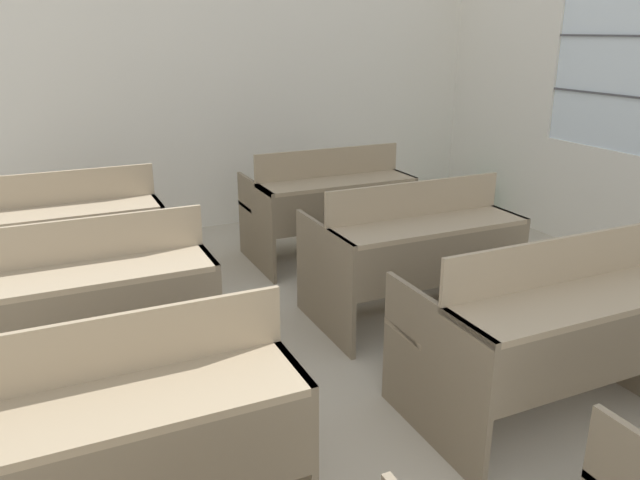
{
  "coord_description": "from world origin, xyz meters",
  "views": [
    {
      "loc": [
        -0.82,
        0.83,
        1.81
      ],
      "look_at": [
        0.48,
        3.65,
        0.76
      ],
      "focal_mm": 35.0,
      "sensor_mm": 36.0,
      "label": 1
    }
  ],
  "objects_px": {
    "bench_second_right": "(546,326)",
    "bench_third_right": "(413,248)",
    "bench_third_left": "(88,300)",
    "wastepaper_bin": "(467,199)",
    "bench_back_right": "(328,202)",
    "bench_second_left": "(116,430)",
    "bench_back_left": "(66,234)"
  },
  "relations": [
    {
      "from": "wastepaper_bin",
      "to": "bench_back_left",
      "type": "bearing_deg",
      "value": -171.23
    },
    {
      "from": "bench_third_right",
      "to": "bench_back_right",
      "type": "xyz_separation_m",
      "value": [
        -0.01,
        1.25,
        0.0
      ]
    },
    {
      "from": "bench_third_left",
      "to": "bench_back_right",
      "type": "relative_size",
      "value": 1.0
    },
    {
      "from": "bench_third_right",
      "to": "bench_back_right",
      "type": "bearing_deg",
      "value": 90.31
    },
    {
      "from": "bench_back_left",
      "to": "bench_back_right",
      "type": "bearing_deg",
      "value": -0.05
    },
    {
      "from": "bench_second_left",
      "to": "bench_third_right",
      "type": "height_order",
      "value": "same"
    },
    {
      "from": "bench_third_left",
      "to": "wastepaper_bin",
      "type": "distance_m",
      "value": 4.27
    },
    {
      "from": "bench_second_right",
      "to": "bench_third_left",
      "type": "relative_size",
      "value": 1.0
    },
    {
      "from": "bench_second_right",
      "to": "bench_back_right",
      "type": "xyz_separation_m",
      "value": [
        0.02,
        2.45,
        0.0
      ]
    },
    {
      "from": "bench_third_right",
      "to": "wastepaper_bin",
      "type": "xyz_separation_m",
      "value": [
        1.87,
        1.85,
        -0.33
      ]
    },
    {
      "from": "bench_second_left",
      "to": "bench_third_left",
      "type": "distance_m",
      "value": 1.22
    },
    {
      "from": "bench_second_left",
      "to": "bench_second_right",
      "type": "distance_m",
      "value": 1.97
    },
    {
      "from": "bench_third_right",
      "to": "bench_back_left",
      "type": "relative_size",
      "value": 1.0
    },
    {
      "from": "bench_second_left",
      "to": "bench_third_right",
      "type": "distance_m",
      "value": 2.32
    },
    {
      "from": "bench_third_right",
      "to": "wastepaper_bin",
      "type": "distance_m",
      "value": 2.65
    },
    {
      "from": "bench_second_right",
      "to": "bench_back_left",
      "type": "bearing_deg",
      "value": 128.91
    },
    {
      "from": "bench_second_left",
      "to": "bench_third_left",
      "type": "xyz_separation_m",
      "value": [
        0.02,
        1.22,
        0.0
      ]
    },
    {
      "from": "bench_second_left",
      "to": "bench_third_left",
      "type": "bearing_deg",
      "value": 89.08
    },
    {
      "from": "bench_second_right",
      "to": "bench_third_right",
      "type": "height_order",
      "value": "same"
    },
    {
      "from": "bench_third_left",
      "to": "bench_third_right",
      "type": "distance_m",
      "value": 1.97
    },
    {
      "from": "bench_third_right",
      "to": "bench_back_left",
      "type": "height_order",
      "value": "same"
    },
    {
      "from": "bench_back_left",
      "to": "bench_back_right",
      "type": "xyz_separation_m",
      "value": [
        2.0,
        -0.0,
        0.0
      ]
    },
    {
      "from": "bench_third_right",
      "to": "bench_third_left",
      "type": "bearing_deg",
      "value": 179.08
    },
    {
      "from": "bench_second_left",
      "to": "wastepaper_bin",
      "type": "height_order",
      "value": "bench_second_left"
    },
    {
      "from": "bench_third_left",
      "to": "bench_back_left",
      "type": "bearing_deg",
      "value": 91.53
    },
    {
      "from": "bench_third_right",
      "to": "bench_back_left",
      "type": "xyz_separation_m",
      "value": [
        -2.01,
        1.25,
        0.0
      ]
    },
    {
      "from": "bench_second_right",
      "to": "bench_third_right",
      "type": "distance_m",
      "value": 1.2
    },
    {
      "from": "wastepaper_bin",
      "to": "bench_third_left",
      "type": "bearing_deg",
      "value": -154.72
    },
    {
      "from": "bench_second_right",
      "to": "bench_third_left",
      "type": "height_order",
      "value": "same"
    },
    {
      "from": "bench_back_left",
      "to": "bench_second_right",
      "type": "bearing_deg",
      "value": -51.09
    },
    {
      "from": "bench_second_right",
      "to": "wastepaper_bin",
      "type": "height_order",
      "value": "bench_second_right"
    },
    {
      "from": "bench_third_left",
      "to": "bench_third_right",
      "type": "xyz_separation_m",
      "value": [
        1.97,
        -0.03,
        0.0
      ]
    }
  ]
}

